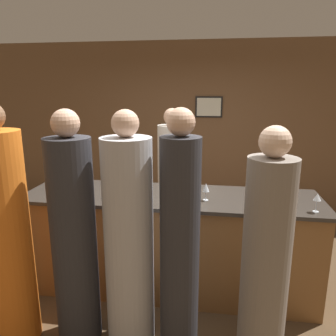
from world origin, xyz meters
The scene contains 16 objects.
ground_plane centered at (0.00, 0.00, 0.00)m, with size 14.00×14.00×0.00m, color #4C3823.
back_wall centered at (0.00, 2.46, 1.40)m, with size 8.00×0.08×2.80m.
bar_counter centered at (0.00, 0.00, 0.51)m, with size 2.93×0.80×1.02m.
bartender centered at (-0.10, 0.78, 0.85)m, with size 0.35×0.35×1.83m.
guest_0 centered at (-0.20, -0.81, 0.89)m, with size 0.38×0.38×1.91m.
guest_1 centered at (0.83, -0.81, 0.84)m, with size 0.35×0.35×1.82m.
guest_2 centered at (0.20, -0.84, 0.91)m, with size 0.30×0.30×1.93m.
guest_3 centered at (-0.65, -0.82, 0.89)m, with size 0.36×0.36×1.91m.
guest_4 centered at (-1.18, -0.91, 0.91)m, with size 0.39×0.39×1.96m.
wine_bottle_0 centered at (-0.49, -0.12, 1.14)m, with size 0.07×0.07×0.31m.
wine_bottle_1 centered at (-0.93, -0.13, 1.14)m, with size 0.08×0.08×0.30m.
wine_glass_0 centered at (-0.95, -0.02, 1.14)m, with size 0.07×0.07×0.16m.
wine_glass_1 centered at (1.30, -0.26, 1.15)m, with size 0.07×0.07×0.16m.
wine_glass_2 centered at (0.35, -0.11, 1.14)m, with size 0.07×0.07×0.17m.
wine_glass_3 centered at (1.09, -0.06, 1.13)m, with size 0.07×0.07×0.14m.
wine_glass_4 centered at (-0.85, -0.24, 1.14)m, with size 0.07×0.07×0.16m.
Camera 1 is at (0.45, -3.06, 2.06)m, focal length 35.00 mm.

